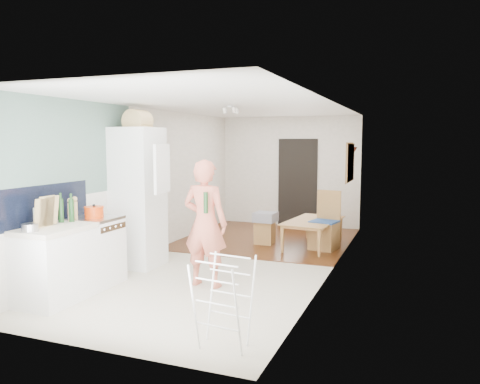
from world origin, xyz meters
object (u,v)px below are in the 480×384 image
Objects in this scene: person at (205,212)px; dining_table at (314,236)px; dining_chair at (324,221)px; drying_rack at (224,303)px; stool at (265,233)px.

person is 3.01m from dining_table.
dining_chair is 4.34m from drying_rack.
dining_chair is 2.40× the size of stool.
stool is 4.53m from drying_rack.
dining_table is 1.42× the size of drying_rack.
person is 1.90× the size of dining_chair.
dining_table is 0.94m from stool.
dining_chair is at bearing -108.73° from dining_table.
person reaches higher than drying_rack.
dining_table is 0.38m from dining_chair.
dining_table is at bearing 1.64° from stool.
person reaches higher than dining_chair.
dining_chair reaches higher than dining_table.
dining_table is 2.80× the size of stool.
drying_rack is at bearing -80.42° from dining_chair.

